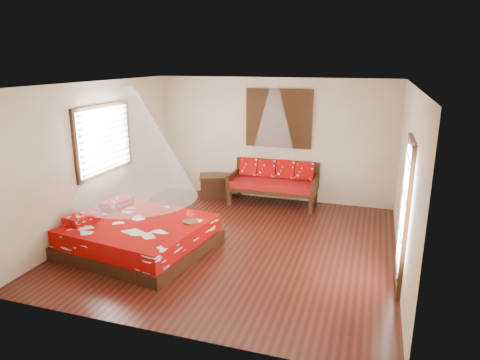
% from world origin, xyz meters
% --- Properties ---
extents(room, '(5.54, 5.54, 2.84)m').
position_xyz_m(room, '(0.00, 0.00, 1.40)').
color(room, black).
rests_on(room, ground).
extents(bed, '(2.52, 2.34, 0.65)m').
position_xyz_m(bed, '(-1.52, -0.73, 0.25)').
color(bed, black).
rests_on(bed, floor).
extents(daybed, '(1.96, 0.87, 0.98)m').
position_xyz_m(daybed, '(0.13, 2.39, 0.52)').
color(daybed, black).
rests_on(daybed, floor).
extents(storage_chest, '(0.92, 0.81, 0.53)m').
position_xyz_m(storage_chest, '(-1.30, 2.45, 0.27)').
color(storage_chest, black).
rests_on(storage_chest, floor).
extents(shutter_panel, '(1.52, 0.06, 1.32)m').
position_xyz_m(shutter_panel, '(0.13, 2.72, 1.90)').
color(shutter_panel, black).
rests_on(shutter_panel, wall_back).
extents(window_left, '(0.10, 1.74, 1.34)m').
position_xyz_m(window_left, '(-2.71, 0.20, 1.70)').
color(window_left, black).
rests_on(window_left, wall_left).
extents(glazed_door, '(0.08, 1.02, 2.16)m').
position_xyz_m(glazed_door, '(2.72, -0.60, 1.07)').
color(glazed_door, black).
rests_on(glazed_door, floor).
extents(wine_tray, '(0.26, 0.26, 0.21)m').
position_xyz_m(wine_tray, '(-0.65, -0.48, 0.56)').
color(wine_tray, brown).
rests_on(wine_tray, bed).
extents(mosquito_net_main, '(2.05, 2.05, 1.80)m').
position_xyz_m(mosquito_net_main, '(-1.50, -0.74, 1.85)').
color(mosquito_net_main, white).
rests_on(mosquito_net_main, ceiling).
extents(mosquito_net_daybed, '(0.90, 0.90, 1.50)m').
position_xyz_m(mosquito_net_daybed, '(0.13, 2.25, 2.00)').
color(mosquito_net_daybed, white).
rests_on(mosquito_net_daybed, ceiling).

